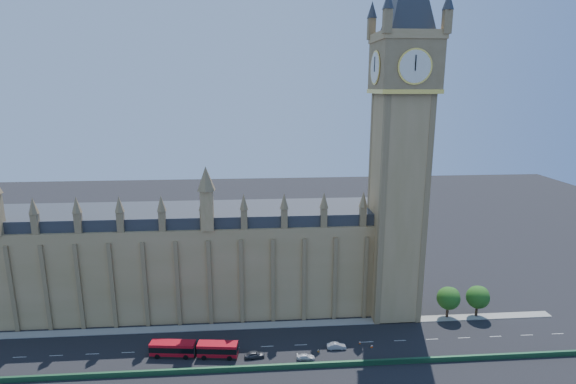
{
  "coord_description": "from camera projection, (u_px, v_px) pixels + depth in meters",
  "views": [
    {
      "loc": [
        1.61,
        -94.61,
        59.57
      ],
      "look_at": [
        9.72,
        10.0,
        34.94
      ],
      "focal_mm": 28.0,
      "sensor_mm": 36.0,
      "label": 1
    }
  ],
  "objects": [
    {
      "name": "elizabeth_tower",
      "position": [
        402.0,
        108.0,
        109.3
      ],
      "size": [
        20.59,
        20.59,
        105.0
      ],
      "color": "#9B7F4B",
      "rests_on": "ground"
    },
    {
      "name": "cone_b",
      "position": [
        318.0,
        351.0,
        103.39
      ],
      "size": [
        0.52,
        0.52,
        0.66
      ],
      "rotation": [
        0.0,
        0.0,
        0.32
      ],
      "color": "black",
      "rests_on": "ground"
    },
    {
      "name": "car_grey",
      "position": [
        255.0,
        355.0,
        101.09
      ],
      "size": [
        4.67,
        2.29,
        1.53
      ],
      "primitive_type": "imported",
      "rotation": [
        0.0,
        0.0,
        1.68
      ],
      "color": "#3A3C41",
      "rests_on": "ground"
    },
    {
      "name": "cone_a",
      "position": [
        372.0,
        346.0,
        105.17
      ],
      "size": [
        0.57,
        0.57,
        0.69
      ],
      "rotation": [
        0.0,
        0.0,
        0.38
      ],
      "color": "black",
      "rests_on": "ground"
    },
    {
      "name": "red_bus",
      "position": [
        194.0,
        349.0,
        101.41
      ],
      "size": [
        20.01,
        5.16,
        3.37
      ],
      "rotation": [
        0.0,
        0.0,
        -0.12
      ],
      "color": "#AF0B19",
      "rests_on": "ground"
    },
    {
      "name": "ground",
      "position": [
        250.0,
        347.0,
        105.33
      ],
      "size": [
        400.0,
        400.0,
        0.0
      ],
      "primitive_type": "plane",
      "color": "black",
      "rests_on": "ground"
    },
    {
      "name": "cone_d",
      "position": [
        360.0,
        342.0,
        106.61
      ],
      "size": [
        0.57,
        0.57,
        0.69
      ],
      "rotation": [
        0.0,
        0.0,
        0.4
      ],
      "color": "black",
      "rests_on": "ground"
    },
    {
      "name": "car_silver",
      "position": [
        336.0,
        346.0,
        104.54
      ],
      "size": [
        4.46,
        1.69,
        1.45
      ],
      "primitive_type": "imported",
      "rotation": [
        0.0,
        0.0,
        1.54
      ],
      "color": "#96989D",
      "rests_on": "ground"
    },
    {
      "name": "car_white",
      "position": [
        306.0,
        357.0,
        100.5
      ],
      "size": [
        4.13,
        1.89,
        1.17
      ],
      "primitive_type": "imported",
      "rotation": [
        0.0,
        0.0,
        1.51
      ],
      "color": "silver",
      "rests_on": "ground"
    },
    {
      "name": "tree_east_near",
      "position": [
        449.0,
        298.0,
        117.76
      ],
      "size": [
        6.0,
        6.0,
        8.5
      ],
      "color": "#382619",
      "rests_on": "ground"
    },
    {
      "name": "tree_east_far",
      "position": [
        479.0,
        296.0,
        118.36
      ],
      "size": [
        6.0,
        6.0,
        8.5
      ],
      "color": "#382619",
      "rests_on": "ground"
    },
    {
      "name": "bridge_parapet",
      "position": [
        250.0,
        368.0,
        96.46
      ],
      "size": [
        160.0,
        0.6,
        1.2
      ],
      "primitive_type": "cube",
      "color": "#1E4C2D",
      "rests_on": "ground"
    },
    {
      "name": "palace_westminster",
      "position": [
        157.0,
        260.0,
        121.63
      ],
      "size": [
        120.0,
        20.0,
        28.0
      ],
      "color": "#9B7F4B",
      "rests_on": "ground"
    },
    {
      "name": "kerb_north",
      "position": [
        250.0,
        326.0,
        114.53
      ],
      "size": [
        160.0,
        3.0,
        0.16
      ],
      "primitive_type": "cube",
      "color": "gray",
      "rests_on": "ground"
    },
    {
      "name": "cone_c",
      "position": [
        371.0,
        346.0,
        105.06
      ],
      "size": [
        0.41,
        0.41,
        0.62
      ],
      "rotation": [
        0.0,
        0.0,
        0.05
      ],
      "color": "black",
      "rests_on": "ground"
    }
  ]
}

